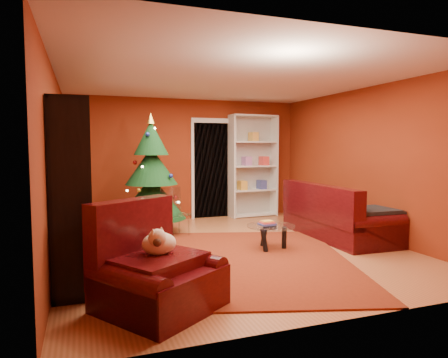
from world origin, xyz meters
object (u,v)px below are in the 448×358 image
object	(u,v)px
gift_box_teal	(110,226)
gift_box_red	(134,218)
coffee_table	(271,237)
armchair	(159,266)
white_bookshelf	(253,166)
media_unit	(74,188)
dog	(159,244)
sofa	(339,210)
christmas_tree	(152,175)
rug	(238,260)
acrylic_chair	(176,214)

from	to	relation	value
gift_box_teal	gift_box_red	bearing A→B (deg)	58.17
coffee_table	armchair	bearing A→B (deg)	-140.38
gift_box_teal	white_bookshelf	xyz separation A→B (m)	(3.21, 0.87, 0.98)
media_unit	dog	size ratio (longest dim) A/B	6.75
media_unit	sofa	size ratio (longest dim) A/B	1.21
christmas_tree	sofa	world-z (taller)	christmas_tree
dog	sofa	size ratio (longest dim) A/B	0.18
rug	white_bookshelf	size ratio (longest dim) A/B	1.49
christmas_tree	white_bookshelf	bearing A→B (deg)	23.16
christmas_tree	dog	size ratio (longest dim) A/B	5.48
armchair	rug	bearing A→B (deg)	9.76
gift_box_red	white_bookshelf	size ratio (longest dim) A/B	0.10
dog	white_bookshelf	bearing A→B (deg)	22.06
media_unit	armchair	bearing A→B (deg)	-65.37
white_bookshelf	acrylic_chair	bearing A→B (deg)	-148.34
rug	acrylic_chair	bearing A→B (deg)	104.59
white_bookshelf	dog	world-z (taller)	white_bookshelf
gift_box_red	dog	size ratio (longest dim) A/B	0.59
christmas_tree	acrylic_chair	size ratio (longest dim) A/B	2.84
rug	gift_box_red	world-z (taller)	gift_box_red
white_bookshelf	dog	size ratio (longest dim) A/B	5.86
christmas_tree	acrylic_chair	bearing A→B (deg)	-47.15
rug	white_bookshelf	bearing A→B (deg)	63.00
white_bookshelf	coffee_table	xyz separation A→B (m)	(-0.95, -2.84, -0.95)
gift_box_teal	armchair	world-z (taller)	armchair
rug	dog	bearing A→B (deg)	-137.26
christmas_tree	armchair	xyz separation A→B (m)	(-0.50, -3.46, -0.64)
gift_box_teal	sofa	world-z (taller)	sofa
christmas_tree	acrylic_chair	distance (m)	0.85
media_unit	gift_box_red	world-z (taller)	media_unit
dog	rug	bearing A→B (deg)	8.45
media_unit	acrylic_chair	xyz separation A→B (m)	(1.64, 1.33, -0.65)
gift_box_teal	coffee_table	world-z (taller)	coffee_table
rug	dog	size ratio (longest dim) A/B	8.75
christmas_tree	coffee_table	world-z (taller)	christmas_tree
dog	acrylic_chair	bearing A→B (deg)	40.02
christmas_tree	armchair	distance (m)	3.55
christmas_tree	gift_box_red	size ratio (longest dim) A/B	9.27
coffee_table	rug	bearing A→B (deg)	-150.71
gift_box_teal	sofa	distance (m)	4.08
rug	gift_box_teal	size ratio (longest dim) A/B	11.25
christmas_tree	gift_box_red	distance (m)	1.44
dog	sofa	world-z (taller)	sofa
media_unit	acrylic_chair	bearing A→B (deg)	39.61
christmas_tree	coffee_table	distance (m)	2.50
gift_box_teal	white_bookshelf	world-z (taller)	white_bookshelf
armchair	sofa	size ratio (longest dim) A/B	0.49
gift_box_red	coffee_table	distance (m)	3.33
gift_box_red	acrylic_chair	xyz separation A→B (m)	(0.54, -1.46, 0.27)
armchair	sofa	bearing A→B (deg)	-3.90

